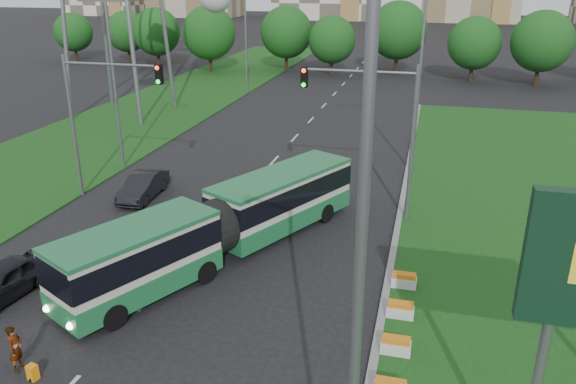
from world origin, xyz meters
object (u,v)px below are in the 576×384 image
(car_left_near, at_px, (2,281))
(articulated_bus, at_px, (218,222))
(traffic_mast_left, at_px, (96,106))
(shopping_trolley, at_px, (33,372))
(traffic_mast_median, at_px, (381,118))
(car_left_far, at_px, (143,186))
(pedestrian, at_px, (15,348))

(car_left_near, bearing_deg, articulated_bus, 45.84)
(articulated_bus, bearing_deg, traffic_mast_left, 177.27)
(car_left_near, height_order, shopping_trolley, car_left_near)
(traffic_mast_median, xyz_separation_m, car_left_near, (-13.36, -11.52, -4.62))
(shopping_trolley, bearing_deg, traffic_mast_median, 72.83)
(traffic_mast_left, height_order, car_left_far, traffic_mast_left)
(articulated_bus, distance_m, car_left_near, 8.94)
(articulated_bus, bearing_deg, traffic_mast_median, 69.44)
(traffic_mast_left, xyz_separation_m, car_left_far, (2.01, 0.56, -4.64))
(traffic_mast_left, relative_size, articulated_bus, 0.50)
(traffic_mast_left, bearing_deg, traffic_mast_median, 3.77)
(traffic_mast_left, xyz_separation_m, pedestrian, (5.32, -14.10, -4.54))
(traffic_mast_median, xyz_separation_m, articulated_bus, (-6.43, -5.93, -3.75))
(articulated_bus, height_order, car_left_near, articulated_bus)
(articulated_bus, distance_m, pedestrian, 9.81)
(traffic_mast_median, height_order, pedestrian, traffic_mast_median)
(traffic_mast_median, bearing_deg, traffic_mast_left, -176.23)
(shopping_trolley, bearing_deg, car_left_far, 118.54)
(car_left_far, relative_size, pedestrian, 2.65)
(traffic_mast_median, distance_m, articulated_bus, 9.52)
(car_left_near, bearing_deg, shopping_trolley, -35.28)
(articulated_bus, relative_size, car_left_far, 3.70)
(traffic_mast_median, height_order, traffic_mast_left, same)
(car_left_far, bearing_deg, shopping_trolley, -78.12)
(articulated_bus, bearing_deg, car_left_far, 167.44)
(traffic_mast_left, height_order, shopping_trolley, traffic_mast_left)
(traffic_mast_median, bearing_deg, shopping_trolley, -120.53)
(traffic_mast_left, bearing_deg, car_left_near, -80.29)
(traffic_mast_left, xyz_separation_m, articulated_bus, (8.73, -4.93, -3.75))
(pedestrian, bearing_deg, traffic_mast_left, 10.00)
(traffic_mast_median, distance_m, car_left_far, 13.95)
(traffic_mast_median, height_order, articulated_bus, traffic_mast_median)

